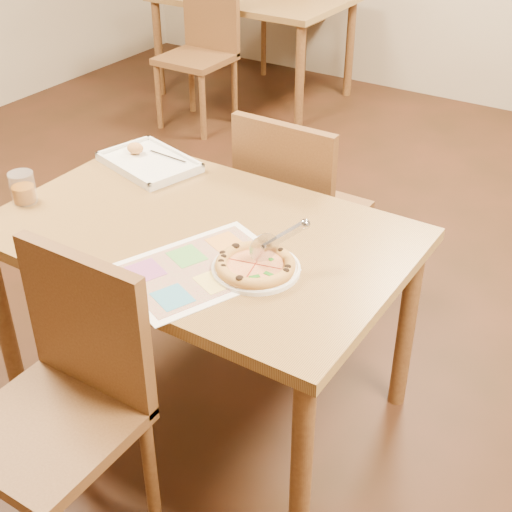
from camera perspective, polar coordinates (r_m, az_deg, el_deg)
The scene contains 13 objects.
room at distance 2.01m, azimuth -5.33°, elevation 17.77°, with size 7.00×7.00×7.00m.
dining_table at distance 2.30m, azimuth -4.44°, elevation 0.27°, with size 1.30×0.85×0.72m.
chair_near at distance 1.99m, azimuth -14.80°, elevation -9.26°, with size 0.42×0.42×0.47m.
chair_far at distance 2.77m, azimuth 3.05°, elevation 4.70°, with size 0.42×0.42×0.47m.
bg_table at distance 5.30m, azimuth -0.18°, elevation 19.29°, with size 1.30×0.85×0.72m.
bg_chair_near at distance 4.84m, azimuth -4.21°, elevation 17.06°, with size 0.42×0.42×0.47m.
bg_chair_far at distance 5.73m, azimuth 2.71°, elevation 19.58°, with size 0.42×0.42×0.47m.
plate at distance 2.05m, azimuth -0.00°, elevation -1.02°, with size 0.26×0.26×0.01m, color white.
pizza at distance 2.03m, azimuth -0.05°, elevation -0.73°, with size 0.23×0.23×0.04m.
pizza_cutter at distance 2.02m, azimuth 1.71°, elevation 1.29°, with size 0.11×0.15×0.10m.
appetizer_tray at distance 2.69m, azimuth -8.62°, elevation 7.43°, with size 0.41×0.33×0.06m.
glass_tumbler at distance 2.51m, azimuth -18.13°, elevation 5.09°, with size 0.08×0.08×0.11m.
menu at distance 2.06m, azimuth -4.47°, elevation -1.03°, with size 0.34×0.47×0.01m, color white.
Camera 1 is at (1.19, -1.53, 1.86)m, focal length 50.00 mm.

